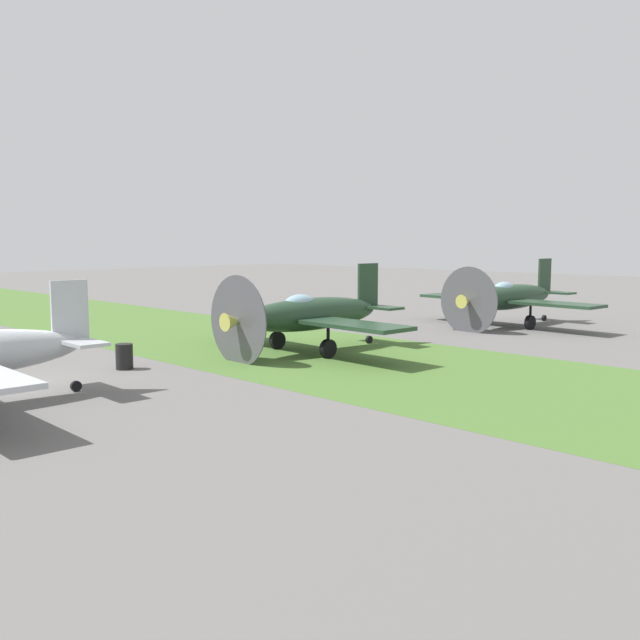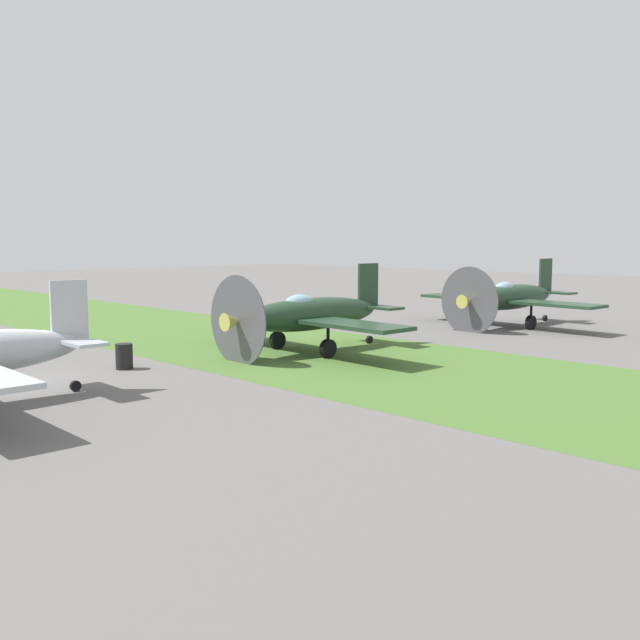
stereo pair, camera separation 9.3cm
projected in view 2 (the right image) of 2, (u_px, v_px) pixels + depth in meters
name	position (u px, v px, depth m)	size (l,w,h in m)	color
ground_plane	(27.00, 387.00, 21.77)	(160.00, 160.00, 0.00)	#605E5B
grass_verge	(291.00, 349.00, 29.39)	(120.00, 11.00, 0.01)	#476B2D
airplane_wingman	(308.00, 314.00, 28.41)	(10.28, 8.16, 3.68)	#233D28
airplane_trail	(509.00, 297.00, 36.98)	(10.25, 8.11, 3.65)	#233D28
fuel_drum	(124.00, 356.00, 24.81)	(0.60, 0.60, 0.90)	black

